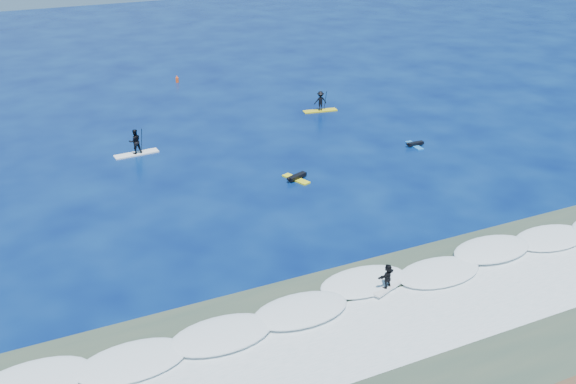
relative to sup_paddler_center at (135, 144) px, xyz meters
name	(u,v)px	position (x,y,z in m)	size (l,w,h in m)	color
ground	(272,210)	(5.64, -12.55, -0.86)	(160.00, 160.00, 0.00)	#030E43
shallow_water	(396,341)	(5.64, -26.55, -0.86)	(90.00, 13.00, 0.01)	#344738
breaking_wave	(351,294)	(5.64, -22.55, -0.86)	(40.00, 6.00, 0.30)	white
whitewater	(384,329)	(5.64, -25.55, -0.86)	(34.00, 5.00, 0.02)	silver
sup_paddler_center	(135,144)	(0.00, 0.00, 0.00)	(3.34, 1.03, 2.31)	white
sup_paddler_right	(320,102)	(17.16, 3.15, -0.04)	(3.11, 1.23, 2.13)	yellow
prone_paddler_near	(296,178)	(8.97, -9.13, -0.71)	(1.70, 2.25, 0.46)	yellow
prone_paddler_far	(415,144)	(19.96, -7.35, -0.73)	(1.52, 1.93, 0.40)	blue
wave_surfer	(387,278)	(7.38, -23.03, -0.07)	(1.99, 1.18, 1.39)	silver
marker_buoy	(177,79)	(8.07, 17.30, -0.53)	(0.32, 0.32, 0.76)	#FE4D16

